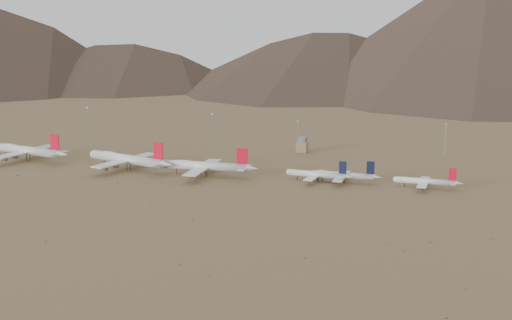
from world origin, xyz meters
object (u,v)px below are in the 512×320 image
(narrowbody_a, at_px, (318,175))
(widebody_west, at_px, (27,150))
(widebody_centre, at_px, (127,159))
(control_tower, at_px, (302,145))
(widebody_east, at_px, (205,166))
(narrowbody_b, at_px, (345,175))

(narrowbody_a, bearing_deg, widebody_west, -175.24)
(widebody_centre, bearing_deg, widebody_west, -168.90)
(widebody_west, height_order, control_tower, widebody_west)
(widebody_west, xyz_separation_m, widebody_centre, (84.80, -3.93, 0.16))
(widebody_east, bearing_deg, widebody_west, 174.54)
(widebody_centre, relative_size, widebody_east, 1.07)
(widebody_centre, relative_size, narrowbody_a, 1.62)
(control_tower, bearing_deg, narrowbody_a, -68.49)
(control_tower, bearing_deg, narrowbody_b, -59.18)
(widebody_centre, distance_m, narrowbody_a, 132.96)
(widebody_west, distance_m, widebody_east, 142.89)
(widebody_west, relative_size, widebody_centre, 0.99)
(widebody_centre, xyz_separation_m, widebody_east, (58.02, -0.42, -0.63))
(widebody_east, xyz_separation_m, control_tower, (38.99, 99.60, -1.65))
(narrowbody_b, distance_m, control_tower, 101.80)
(narrowbody_a, bearing_deg, control_tower, 114.99)
(widebody_east, distance_m, narrowbody_a, 75.22)
(widebody_east, bearing_deg, narrowbody_a, 3.31)
(widebody_east, xyz_separation_m, narrowbody_b, (91.14, 12.17, -2.11))
(widebody_west, bearing_deg, narrowbody_a, 10.03)
(widebody_centre, xyz_separation_m, narrowbody_b, (149.16, 11.75, -2.74))
(widebody_west, bearing_deg, narrowbody_b, 10.67)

